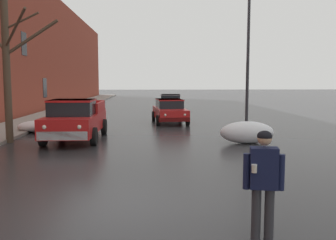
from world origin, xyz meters
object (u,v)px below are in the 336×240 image
Objects in this scene: pedestrian_with_coffee at (264,177)px; bare_tree_second_along_sidewalk at (7,53)px; sedan_red_parked_kerbside_close at (170,110)px; street_lamp_post at (248,56)px; pickup_truck_red_approaching_near_lane at (76,119)px; sedan_grey_parked_kerbside_mid at (171,103)px.

bare_tree_second_along_sidewalk is at bearing 126.92° from pedestrian_with_coffee.
pedestrian_with_coffee is at bearing -88.14° from sedan_red_parked_kerbside_close.
bare_tree_second_along_sidewalk is at bearing -169.89° from street_lamp_post.
street_lamp_post is at bearing -56.65° from sedan_red_parked_kerbside_close.
sedan_grey_parked_kerbside_mid is (4.86, 14.16, -0.13)m from pickup_truck_red_approaching_near_lane.
sedan_grey_parked_kerbside_mid is at bearing 102.46° from street_lamp_post.
sedan_grey_parked_kerbside_mid is at bearing 90.08° from pedestrian_with_coffee.
pedestrian_with_coffee is (0.55, -16.79, 0.28)m from sedan_red_parked_kerbside_close.
street_lamp_post reaches higher than sedan_red_parked_kerbside_close.
sedan_grey_parked_kerbside_mid is (7.39, 14.67, -2.89)m from bare_tree_second_along_sidewalk.
bare_tree_second_along_sidewalk reaches higher than street_lamp_post.
sedan_grey_parked_kerbside_mid is (0.51, 7.76, -0.00)m from sedan_red_parked_kerbside_close.
bare_tree_second_along_sidewalk reaches higher than sedan_red_parked_kerbside_close.
sedan_red_parked_kerbside_close and sedan_grey_parked_kerbside_mid have the same top height.
pickup_truck_red_approaching_near_lane reaches higher than sedan_grey_parked_kerbside_mid.
bare_tree_second_along_sidewalk is 3.78m from pickup_truck_red_approaching_near_lane.
street_lamp_post is at bearing 10.11° from bare_tree_second_along_sidewalk.
bare_tree_second_along_sidewalk reaches higher than pickup_truck_red_approaching_near_lane.
pickup_truck_red_approaching_near_lane is at bearing -170.35° from street_lamp_post.
pickup_truck_red_approaching_near_lane is 1.28× the size of sedan_grey_parked_kerbside_mid.
pickup_truck_red_approaching_near_lane is at bearing 11.48° from bare_tree_second_along_sidewalk.
sedan_red_parked_kerbside_close is (6.88, 6.91, -2.89)m from bare_tree_second_along_sidewalk.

